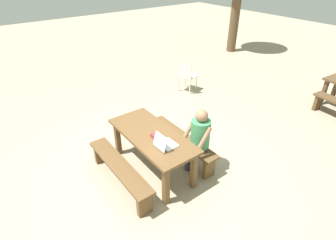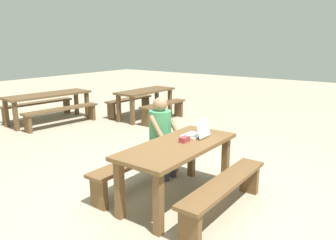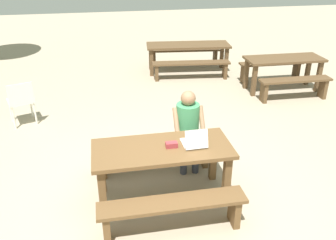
{
  "view_description": "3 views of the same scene",
  "coord_description": "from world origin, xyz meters",
  "px_view_note": "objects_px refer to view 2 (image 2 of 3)",
  "views": [
    {
      "loc": [
        3.12,
        -2.01,
        3.34
      ],
      "look_at": [
        0.12,
        0.25,
        1.02
      ],
      "focal_mm": 28.36,
      "sensor_mm": 36.0,
      "label": 1
    },
    {
      "loc": [
        -3.25,
        -2.22,
        2.02
      ],
      "look_at": [
        0.12,
        0.25,
        1.02
      ],
      "focal_mm": 34.96,
      "sensor_mm": 36.0,
      "label": 2
    },
    {
      "loc": [
        -0.66,
        -3.86,
        3.06
      ],
      "look_at": [
        0.12,
        0.25,
        1.02
      ],
      "focal_mm": 38.57,
      "sensor_mm": 36.0,
      "label": 3
    }
  ],
  "objects_px": {
    "small_pouch": "(185,139)",
    "laptop": "(197,132)",
    "person_seated": "(162,131)",
    "picnic_table_rear": "(145,95)",
    "picnic_table_front": "(178,153)",
    "picnic_table_mid": "(48,98)"
  },
  "relations": [
    {
      "from": "picnic_table_rear",
      "to": "small_pouch",
      "type": "bearing_deg",
      "value": -132.73
    },
    {
      "from": "laptop",
      "to": "picnic_table_mid",
      "type": "height_order",
      "value": "laptop"
    },
    {
      "from": "picnic_table_front",
      "to": "picnic_table_rear",
      "type": "relative_size",
      "value": 1.0
    },
    {
      "from": "person_seated",
      "to": "picnic_table_front",
      "type": "bearing_deg",
      "value": -127.73
    },
    {
      "from": "person_seated",
      "to": "picnic_table_mid",
      "type": "distance_m",
      "value": 4.61
    },
    {
      "from": "person_seated",
      "to": "picnic_table_rear",
      "type": "relative_size",
      "value": 0.7
    },
    {
      "from": "picnic_table_front",
      "to": "laptop",
      "type": "bearing_deg",
      "value": -3.79
    },
    {
      "from": "picnic_table_front",
      "to": "person_seated",
      "type": "bearing_deg",
      "value": 52.27
    },
    {
      "from": "picnic_table_rear",
      "to": "person_seated",
      "type": "bearing_deg",
      "value": -135.31
    },
    {
      "from": "picnic_table_mid",
      "to": "picnic_table_rear",
      "type": "relative_size",
      "value": 1.25
    },
    {
      "from": "laptop",
      "to": "picnic_table_rear",
      "type": "xyz_separation_m",
      "value": [
        2.98,
        3.42,
        -0.2
      ]
    },
    {
      "from": "person_seated",
      "to": "laptop",
      "type": "bearing_deg",
      "value": -97.03
    },
    {
      "from": "small_pouch",
      "to": "picnic_table_rear",
      "type": "xyz_separation_m",
      "value": [
        3.27,
        3.41,
        -0.17
      ]
    },
    {
      "from": "picnic_table_front",
      "to": "person_seated",
      "type": "relative_size",
      "value": 1.43
    },
    {
      "from": "picnic_table_mid",
      "to": "picnic_table_front",
      "type": "bearing_deg",
      "value": -101.37
    },
    {
      "from": "person_seated",
      "to": "picnic_table_mid",
      "type": "bearing_deg",
      "value": 76.3
    },
    {
      "from": "laptop",
      "to": "picnic_table_rear",
      "type": "height_order",
      "value": "laptop"
    },
    {
      "from": "laptop",
      "to": "person_seated",
      "type": "height_order",
      "value": "person_seated"
    },
    {
      "from": "picnic_table_rear",
      "to": "picnic_table_front",
      "type": "bearing_deg",
      "value": -133.87
    },
    {
      "from": "small_pouch",
      "to": "laptop",
      "type": "bearing_deg",
      "value": -1.86
    },
    {
      "from": "picnic_table_front",
      "to": "picnic_table_mid",
      "type": "bearing_deg",
      "value": 72.81
    },
    {
      "from": "picnic_table_front",
      "to": "picnic_table_mid",
      "type": "distance_m",
      "value": 5.35
    }
  ]
}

